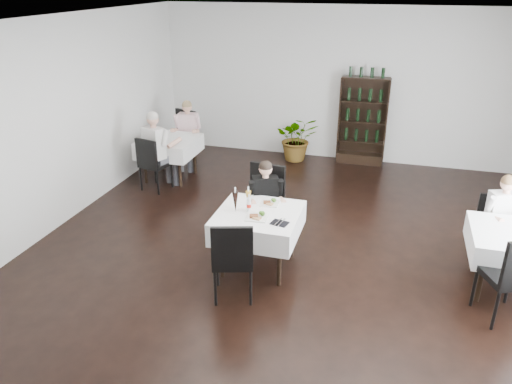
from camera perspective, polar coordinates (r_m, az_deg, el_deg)
room_shell at (r=5.87m, az=3.10°, el=3.73°), size 9.00×9.00×9.00m
wine_shelf at (r=10.08m, az=12.08°, el=7.83°), size 0.90×0.28×1.75m
main_table at (r=6.29m, az=0.26°, el=-3.56°), size 1.03×1.03×0.77m
left_table at (r=9.27m, az=-9.88°, el=5.16°), size 0.98×0.98×0.77m
potted_tree at (r=10.18m, az=4.72°, el=6.17°), size 1.01×0.93×0.93m
main_chair_far at (r=6.89m, az=0.87°, el=-0.89°), size 0.58×0.58×1.12m
main_chair_near at (r=5.67m, az=-2.68°, el=-7.34°), size 0.58×0.58×1.01m
left_chair_far at (r=10.01m, az=-8.44°, el=6.58°), size 0.62×0.62×1.07m
left_chair_near at (r=8.79m, az=-11.80°, el=3.49°), size 0.53×0.53×0.96m
right_chair_far at (r=7.15m, az=25.49°, el=-3.49°), size 0.42×0.42×0.91m
diner_main at (r=6.75m, az=1.14°, el=-0.71°), size 0.55×0.58×1.24m
diner_left_far at (r=9.73m, az=-7.86°, el=7.07°), size 0.53×0.54×1.32m
diner_left_near at (r=8.77m, az=-11.13°, el=5.37°), size 0.63×0.66×1.41m
diner_right_far at (r=7.02m, az=26.50°, el=-2.36°), size 0.54×0.57×1.23m
plate_far at (r=6.45m, az=1.58°, el=-1.24°), size 0.25×0.25×0.07m
plate_near at (r=6.08m, az=0.13°, el=-2.83°), size 0.28×0.28×0.08m
pilsner_dark at (r=6.19m, az=-2.37°, el=-1.13°), size 0.08×0.08×0.33m
pilsner_lager at (r=6.26m, az=-0.88°, el=-0.91°), size 0.07×0.07×0.31m
coke_bottle at (r=6.22m, az=-0.82°, el=-1.45°), size 0.06×0.06×0.23m
napkin_cutlery at (r=5.96m, az=2.71°, el=-3.55°), size 0.23×0.22×0.02m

